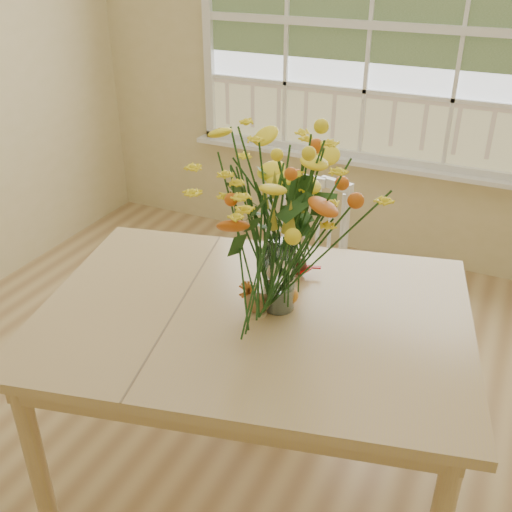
% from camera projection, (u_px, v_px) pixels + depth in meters
% --- Properties ---
extents(floor, '(4.00, 4.50, 0.01)m').
position_uv_depth(floor, '(201.00, 466.00, 2.62)').
color(floor, '#A98151').
rests_on(floor, ground).
extents(wall_back, '(4.00, 0.02, 2.70)m').
position_uv_depth(wall_back, '(369.00, 58.00, 3.76)').
color(wall_back, beige).
rests_on(wall_back, floor).
extents(window, '(2.42, 0.12, 1.74)m').
position_uv_depth(window, '(370.00, 28.00, 3.64)').
color(window, silver).
rests_on(window, wall_back).
extents(dining_table, '(1.76, 1.43, 0.83)m').
position_uv_depth(dining_table, '(254.00, 332.00, 2.23)').
color(dining_table, tan).
rests_on(dining_table, floor).
extents(windsor_chair, '(0.47, 0.45, 0.98)m').
position_uv_depth(windsor_chair, '(298.00, 267.00, 3.05)').
color(windsor_chair, white).
rests_on(windsor_chair, floor).
extents(flower_vase, '(0.55, 0.55, 0.65)m').
position_uv_depth(flower_vase, '(281.00, 211.00, 2.02)').
color(flower_vase, white).
rests_on(flower_vase, dining_table).
extents(pumpkin, '(0.09, 0.09, 0.07)m').
position_uv_depth(pumpkin, '(286.00, 296.00, 2.21)').
color(pumpkin, orange).
rests_on(pumpkin, dining_table).
extents(turkey_figurine, '(0.10, 0.08, 0.12)m').
position_uv_depth(turkey_figurine, '(257.00, 303.00, 2.15)').
color(turkey_figurine, '#CCB78C').
rests_on(turkey_figurine, dining_table).
extents(dark_gourd, '(0.13, 0.12, 0.07)m').
position_uv_depth(dark_gourd, '(297.00, 267.00, 2.40)').
color(dark_gourd, '#38160F').
rests_on(dark_gourd, dining_table).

